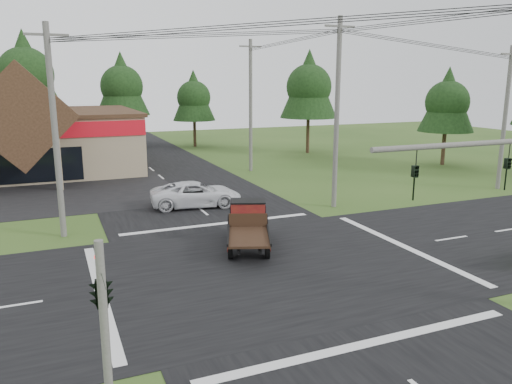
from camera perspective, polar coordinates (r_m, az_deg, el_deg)
ground at (r=21.59m, az=1.65°, el=-8.53°), size 120.00×120.00×0.00m
road_ns at (r=21.59m, az=1.65°, el=-8.51°), size 12.00×120.00×0.02m
road_ew at (r=21.59m, az=1.65°, el=-8.50°), size 120.00×12.00×0.02m
traffic_signal_corner at (r=11.84m, az=-17.38°, el=-9.08°), size 0.53×2.48×4.40m
utility_pole_nw at (r=26.46m, az=-22.00°, el=6.50°), size 2.00×0.30×10.50m
utility_pole_ne at (r=31.04m, az=9.23°, el=8.94°), size 2.00×0.30×11.50m
utility_pole_far at (r=40.24m, az=26.58°, el=7.66°), size 2.00×0.30×10.20m
utility_pole_n at (r=43.57m, az=-0.62°, el=9.91°), size 2.00×0.30×11.20m
tree_row_c at (r=59.38m, az=-24.86°, el=12.37°), size 7.28×7.28×13.13m
tree_row_d at (r=60.92m, az=-15.11°, el=11.80°), size 6.16×6.16×11.11m
tree_row_e at (r=60.61m, az=-7.13°, el=10.85°), size 5.04×5.04×9.09m
tree_side_ne at (r=55.04m, az=6.07°, el=12.11°), size 6.16×6.16×11.11m
tree_side_e_near at (r=50.01m, az=21.03°, el=9.77°), size 5.04×5.04×9.09m
antique_flatbed_truck at (r=23.62m, az=-0.89°, el=-3.94°), size 3.60×5.41×2.12m
white_pickup at (r=31.70m, az=-6.88°, el=-0.24°), size 5.98×3.40×1.57m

